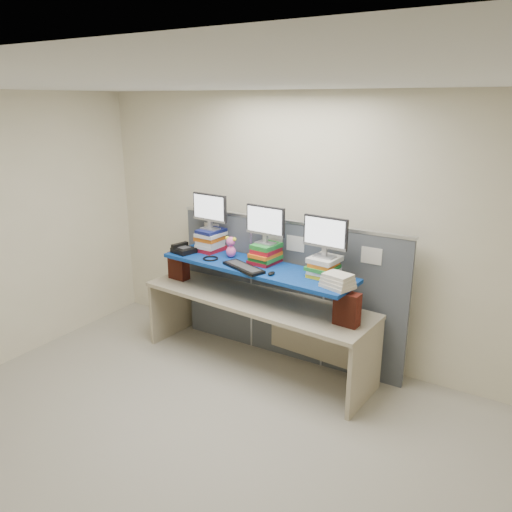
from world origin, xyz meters
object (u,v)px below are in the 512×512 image
Objects in this scene: desk at (256,311)px; monitor_center at (265,222)px; blue_board at (256,267)px; desk_phone at (183,249)px; monitor_right at (325,234)px; monitor_left at (210,209)px; keyboard at (244,267)px.

monitor_center is (0.04, 0.12, 0.93)m from desk.
blue_board is 0.91m from desk_phone.
monitor_right is 1.69× the size of desk_phone.
monitor_left is at bearing 170.42° from desk.
monitor_right is 0.85× the size of keyboard.
monitor_left is at bearing 170.42° from blue_board.
desk_phone is (-0.22, -0.21, -0.43)m from monitor_left.
desk_phone is at bearing -166.41° from keyboard.
monitor_center is 0.50m from keyboard.
keyboard is (0.64, -0.33, -0.45)m from monitor_left.
monitor_left is 0.85m from keyboard.
keyboard is at bearing -103.77° from desk.
desk_phone reaches higher than keyboard.
monitor_right is at bearing 0.00° from monitor_left.
monitor_center is 0.85× the size of keyboard.
blue_board is 0.46m from monitor_center.
blue_board is 4.70× the size of monitor_left.
desk is 1.06m from desk_phone.
desk_phone is at bearing -173.34° from desk.
blue_board is 4.70× the size of monitor_right.
desk is 1.15m from monitor_right.
keyboard reaches higher than desk.
blue_board is at bearing 14.76° from desk_phone.
monitor_right is (0.67, -0.06, -0.02)m from monitor_center.
desk is 5.74× the size of monitor_right.
keyboard is 0.87m from desk_phone.
blue_board is 0.16m from keyboard.
desk_phone is (-0.91, -0.03, 0.54)m from desk.
monitor_right reaches higher than desk_phone.
monitor_right is (0.71, 0.06, 0.91)m from desk.
monitor_center is at bearing 21.59° from desk_phone.
monitor_left is at bearing 174.45° from keyboard.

